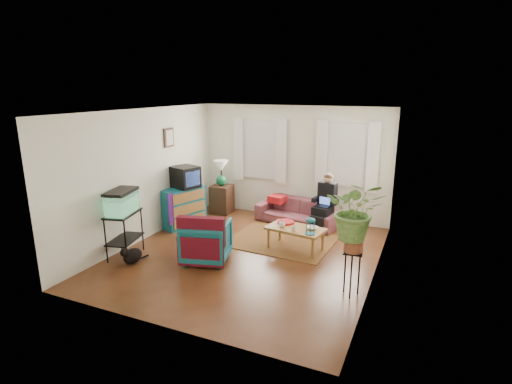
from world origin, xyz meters
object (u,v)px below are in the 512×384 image
at_px(sofa, 297,208).
at_px(plant_stand, 352,273).
at_px(side_table, 222,199).
at_px(dresser, 182,207).
at_px(aquarium_stand, 125,235).
at_px(armchair, 206,239).
at_px(coffee_table, 295,239).

xyz_separation_m(sofa, plant_stand, (1.73, -2.75, -0.02)).
relative_size(sofa, plant_stand, 2.68).
height_order(side_table, dresser, dresser).
distance_m(side_table, plant_stand, 4.60).
height_order(aquarium_stand, plant_stand, aquarium_stand).
relative_size(side_table, plant_stand, 0.98).
height_order(sofa, dresser, dresser).
height_order(aquarium_stand, armchair, aquarium_stand).
xyz_separation_m(side_table, armchair, (1.09, -2.57, 0.06)).
distance_m(armchair, coffee_table, 1.70).
bearing_deg(aquarium_stand, coffee_table, 15.20).
relative_size(dresser, armchair, 1.20).
bearing_deg(plant_stand, sofa, 122.17).
distance_m(sofa, side_table, 1.94).
bearing_deg(plant_stand, armchair, 175.56).
bearing_deg(plant_stand, coffee_table, 135.02).
distance_m(sofa, armchair, 2.69).
relative_size(dresser, coffee_table, 0.91).
distance_m(dresser, aquarium_stand, 1.83).
bearing_deg(armchair, dresser, -59.45).
bearing_deg(plant_stand, dresser, 158.41).
bearing_deg(aquarium_stand, armchair, 2.90).
bearing_deg(sofa, armchair, -97.32).
xyz_separation_m(sofa, dresser, (-2.28, -1.16, 0.07)).
height_order(armchair, coffee_table, armchair).
bearing_deg(side_table, sofa, -0.47).
relative_size(side_table, coffee_table, 0.65).
bearing_deg(armchair, aquarium_stand, 1.68).
bearing_deg(side_table, coffee_table, -31.82).
relative_size(coffee_table, plant_stand, 1.52).
bearing_deg(armchair, sofa, -123.75).
height_order(dresser, plant_stand, dresser).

